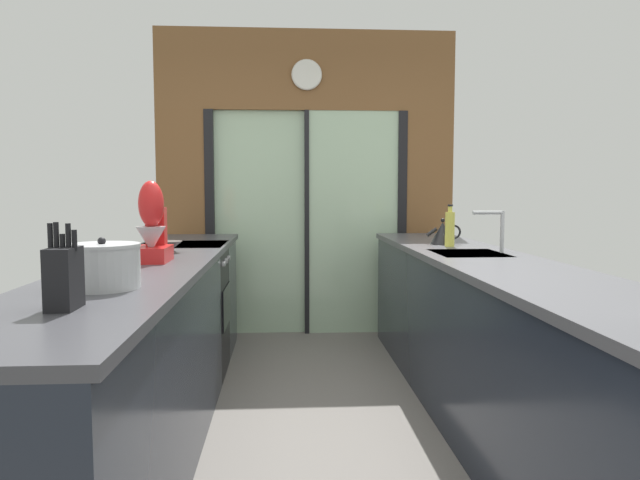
{
  "coord_description": "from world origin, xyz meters",
  "views": [
    {
      "loc": [
        -0.21,
        -2.83,
        1.28
      ],
      "look_at": [
        0.02,
        0.84,
        0.98
      ],
      "focal_mm": 32.69,
      "sensor_mm": 36.0,
      "label": 1
    }
  ],
  "objects": [
    {
      "name": "left_counter_run",
      "position": [
        -0.91,
        0.13,
        0.47
      ],
      "size": [
        0.62,
        3.8,
        0.92
      ],
      "color": "#1E232D",
      "rests_on": "ground_plane"
    },
    {
      "name": "knife_block",
      "position": [
        -0.89,
        -1.0,
        1.02
      ],
      "size": [
        0.09,
        0.14,
        0.27
      ],
      "color": "black",
      "rests_on": "left_counter_run"
    },
    {
      "name": "right_counter_run",
      "position": [
        0.91,
        0.3,
        0.46
      ],
      "size": [
        0.62,
        3.8,
        0.92
      ],
      "color": "#1E232D",
      "rests_on": "ground_plane"
    },
    {
      "name": "ground_plane",
      "position": [
        0.0,
        0.6,
        -0.01
      ],
      "size": [
        5.04,
        7.6,
        0.02
      ],
      "primitive_type": "cube",
      "color": "slate"
    },
    {
      "name": "mixing_bowl",
      "position": [
        -0.89,
        0.68,
        0.96
      ],
      "size": [
        0.15,
        0.15,
        0.07
      ],
      "color": "#514C47",
      "rests_on": "left_counter_run"
    },
    {
      "name": "soap_bottle",
      "position": [
        0.89,
        0.95,
        1.04
      ],
      "size": [
        0.06,
        0.06,
        0.28
      ],
      "color": "#D1CC4C",
      "rests_on": "right_counter_run"
    },
    {
      "name": "sink_faucet",
      "position": [
        1.06,
        0.55,
        1.09
      ],
      "size": [
        0.19,
        0.02,
        0.25
      ],
      "color": "#B7BABC",
      "rests_on": "right_counter_run"
    },
    {
      "name": "stand_mixer",
      "position": [
        -0.89,
        0.23,
        1.08
      ],
      "size": [
        0.17,
        0.27,
        0.42
      ],
      "color": "red",
      "rests_on": "left_counter_run"
    },
    {
      "name": "back_wall_unit",
      "position": [
        0.0,
        2.4,
        1.52
      ],
      "size": [
        2.64,
        0.12,
        2.7
      ],
      "color": "brown",
      "rests_on": "ground_plane"
    },
    {
      "name": "kettle",
      "position": [
        0.89,
        1.13,
        1.0
      ],
      "size": [
        0.25,
        0.17,
        0.18
      ],
      "color": "black",
      "rests_on": "right_counter_run"
    },
    {
      "name": "stock_pot",
      "position": [
        -0.89,
        -0.61,
        1.01
      ],
      "size": [
        0.28,
        0.28,
        0.19
      ],
      "color": "#B7BABC",
      "rests_on": "left_counter_run"
    },
    {
      "name": "oven_range",
      "position": [
        -0.91,
        1.25,
        0.46
      ],
      "size": [
        0.6,
        0.6,
        0.92
      ],
      "color": "black",
      "rests_on": "ground_plane"
    }
  ]
}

